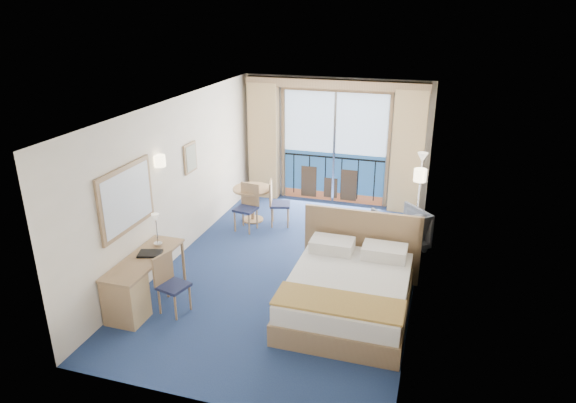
{
  "coord_description": "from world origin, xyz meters",
  "views": [
    {
      "loc": [
        2.16,
        -7.27,
        4.12
      ],
      "look_at": [
        -0.12,
        0.2,
        1.09
      ],
      "focal_mm": 32.0,
      "sensor_mm": 36.0,
      "label": 1
    }
  ],
  "objects_px": {
    "desk_chair": "(169,280)",
    "desk": "(130,291)",
    "table_chair_b": "(248,204)",
    "floor_lamp": "(421,172)",
    "round_table": "(252,196)",
    "armchair": "(400,229)",
    "bed": "(349,290)",
    "nightstand": "(404,253)",
    "table_chair_a": "(276,201)"
  },
  "relations": [
    {
      "from": "desk_chair",
      "to": "desk",
      "type": "bearing_deg",
      "value": 135.97
    },
    {
      "from": "bed",
      "to": "desk",
      "type": "height_order",
      "value": "bed"
    },
    {
      "from": "desk",
      "to": "round_table",
      "type": "xyz_separation_m",
      "value": [
        0.42,
        3.68,
        0.13
      ]
    },
    {
      "from": "round_table",
      "to": "bed",
      "type": "bearing_deg",
      "value": -47.3
    },
    {
      "from": "table_chair_a",
      "to": "round_table",
      "type": "bearing_deg",
      "value": 67.47
    },
    {
      "from": "desk_chair",
      "to": "floor_lamp",
      "type": "bearing_deg",
      "value": -24.85
    },
    {
      "from": "armchair",
      "to": "round_table",
      "type": "distance_m",
      "value": 2.99
    },
    {
      "from": "floor_lamp",
      "to": "nightstand",
      "type": "bearing_deg",
      "value": -93.38
    },
    {
      "from": "nightstand",
      "to": "armchair",
      "type": "xyz_separation_m",
      "value": [
        -0.14,
        0.66,
        0.12
      ]
    },
    {
      "from": "desk_chair",
      "to": "round_table",
      "type": "distance_m",
      "value": 3.4
    },
    {
      "from": "desk",
      "to": "table_chair_b",
      "type": "distance_m",
      "value": 3.31
    },
    {
      "from": "table_chair_b",
      "to": "bed",
      "type": "bearing_deg",
      "value": -34.59
    },
    {
      "from": "armchair",
      "to": "round_table",
      "type": "height_order",
      "value": "armchair"
    },
    {
      "from": "floor_lamp",
      "to": "desk",
      "type": "relative_size",
      "value": 1.03
    },
    {
      "from": "bed",
      "to": "round_table",
      "type": "height_order",
      "value": "bed"
    },
    {
      "from": "desk_chair",
      "to": "table_chair_a",
      "type": "distance_m",
      "value": 3.37
    },
    {
      "from": "round_table",
      "to": "table_chair_b",
      "type": "relative_size",
      "value": 0.85
    },
    {
      "from": "table_chair_a",
      "to": "bed",
      "type": "bearing_deg",
      "value": -158.47
    },
    {
      "from": "floor_lamp",
      "to": "armchair",
      "type": "bearing_deg",
      "value": -104.21
    },
    {
      "from": "bed",
      "to": "nightstand",
      "type": "xyz_separation_m",
      "value": [
        0.64,
        1.57,
        -0.07
      ]
    },
    {
      "from": "floor_lamp",
      "to": "round_table",
      "type": "height_order",
      "value": "floor_lamp"
    },
    {
      "from": "desk",
      "to": "desk_chair",
      "type": "relative_size",
      "value": 1.74
    },
    {
      "from": "bed",
      "to": "nightstand",
      "type": "relative_size",
      "value": 4.3
    },
    {
      "from": "nightstand",
      "to": "table_chair_b",
      "type": "xyz_separation_m",
      "value": [
        -3.04,
        0.68,
        0.26
      ]
    },
    {
      "from": "round_table",
      "to": "table_chair_a",
      "type": "xyz_separation_m",
      "value": [
        0.52,
        -0.07,
        -0.02
      ]
    },
    {
      "from": "armchair",
      "to": "desk_chair",
      "type": "distance_m",
      "value": 4.17
    },
    {
      "from": "nightstand",
      "to": "floor_lamp",
      "type": "relative_size",
      "value": 0.33
    },
    {
      "from": "armchair",
      "to": "bed",
      "type": "bearing_deg",
      "value": 35.23
    },
    {
      "from": "floor_lamp",
      "to": "table_chair_a",
      "type": "relative_size",
      "value": 1.72
    },
    {
      "from": "bed",
      "to": "table_chair_a",
      "type": "distance_m",
      "value": 3.24
    },
    {
      "from": "table_chair_a",
      "to": "table_chair_b",
      "type": "distance_m",
      "value": 0.58
    },
    {
      "from": "nightstand",
      "to": "desk_chair",
      "type": "xyz_separation_m",
      "value": [
        -3.06,
        -2.31,
        0.23
      ]
    },
    {
      "from": "bed",
      "to": "desk_chair",
      "type": "distance_m",
      "value": 2.54
    },
    {
      "from": "desk_chair",
      "to": "nightstand",
      "type": "bearing_deg",
      "value": -38.73
    },
    {
      "from": "desk_chair",
      "to": "round_table",
      "type": "height_order",
      "value": "desk_chair"
    },
    {
      "from": "nightstand",
      "to": "desk",
      "type": "height_order",
      "value": "desk"
    },
    {
      "from": "bed",
      "to": "table_chair_b",
      "type": "height_order",
      "value": "bed"
    },
    {
      "from": "floor_lamp",
      "to": "table_chair_a",
      "type": "bearing_deg",
      "value": -168.37
    },
    {
      "from": "nightstand",
      "to": "floor_lamp",
      "type": "xyz_separation_m",
      "value": [
        0.09,
        1.57,
        0.92
      ]
    },
    {
      "from": "bed",
      "to": "desk_chair",
      "type": "relative_size",
      "value": 2.52
    },
    {
      "from": "armchair",
      "to": "desk_chair",
      "type": "bearing_deg",
      "value": 3.44
    },
    {
      "from": "bed",
      "to": "desk_chair",
      "type": "xyz_separation_m",
      "value": [
        -2.42,
        -0.74,
        0.17
      ]
    },
    {
      "from": "desk",
      "to": "table_chair_b",
      "type": "bearing_deg",
      "value": 81.71
    },
    {
      "from": "bed",
      "to": "table_chair_a",
      "type": "height_order",
      "value": "bed"
    },
    {
      "from": "desk",
      "to": "table_chair_b",
      "type": "relative_size",
      "value": 1.67
    },
    {
      "from": "desk",
      "to": "table_chair_b",
      "type": "xyz_separation_m",
      "value": [
        0.48,
        3.27,
        0.12
      ]
    },
    {
      "from": "bed",
      "to": "table_chair_a",
      "type": "xyz_separation_m",
      "value": [
        -1.94,
        2.59,
        0.19
      ]
    },
    {
      "from": "nightstand",
      "to": "armchair",
      "type": "relative_size",
      "value": 0.62
    },
    {
      "from": "floor_lamp",
      "to": "desk",
      "type": "distance_m",
      "value": 5.57
    },
    {
      "from": "table_chair_b",
      "to": "floor_lamp",
      "type": "bearing_deg",
      "value": 24.46
    }
  ]
}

